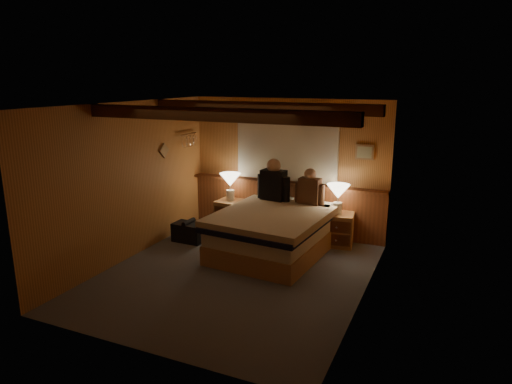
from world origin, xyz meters
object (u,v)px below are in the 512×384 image
Objects in this scene: nightstand_right at (338,229)px; lamp_right at (338,193)px; lamp_left at (230,181)px; nightstand_left at (232,215)px; bed at (274,232)px; duffel_bag at (189,232)px; person_left at (274,183)px; person_right at (310,189)px.

lamp_right is (-0.02, -0.00, 0.62)m from nightstand_right.
nightstand_right is 2.12m from lamp_left.
nightstand_left is at bearing -44.60° from lamp_left.
duffel_bag is at bearing -172.68° from bed.
lamp_right is 1.11m from person_left.
lamp_left reaches higher than nightstand_right.
duffel_bag is at bearing -168.25° from nightstand_right.
person_left reaches higher than bed.
nightstand_right is 0.62m from lamp_right.
person_left reaches higher than nightstand_left.
person_right is at bearing -169.21° from lamp_right.
duffel_bag is at bearing -160.30° from lamp_right.
nightstand_right is at bearing -1.01° from lamp_left.
person_right is at bearing 0.24° from nightstand_left.
bed is 1.15m from nightstand_right.
duffel_bag is (-1.54, -0.07, -0.19)m from bed.
nightstand_left is 0.94m from duffel_bag.
nightstand_right reaches higher than duffel_bag.
bed is 4.32× the size of lamp_left.
bed is 3.85× the size of nightstand_right.
duffel_bag is at bearing -153.90° from person_right.
person_right reaches higher than bed.
lamp_right is at bearing 21.61° from duffel_bag.
bed is at bearing -30.53° from nightstand_left.
lamp_right reaches higher than duffel_bag.
lamp_left is 2.01m from lamp_right.
nightstand_left is 1.13m from person_left.
nightstand_right is at bearing 15.26° from person_right.
lamp_right reaches higher than nightstand_right.
lamp_left is 0.67× the size of person_left.
person_left reaches higher than lamp_right.
bed is at bearing -145.11° from nightstand_right.
duffel_bag is at bearing -111.76° from lamp_left.
bed reaches higher than duffel_bag.
lamp_right is at bearing 15.17° from person_right.
bed is 1.55m from duffel_bag.
bed is 0.97m from person_right.
person_left is 1.19× the size of person_right.
person_left is at bearing -175.08° from lamp_right.
lamp_left reaches higher than nightstand_left.
lamp_left reaches higher than lamp_right.
nightstand_left is 0.63m from lamp_left.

